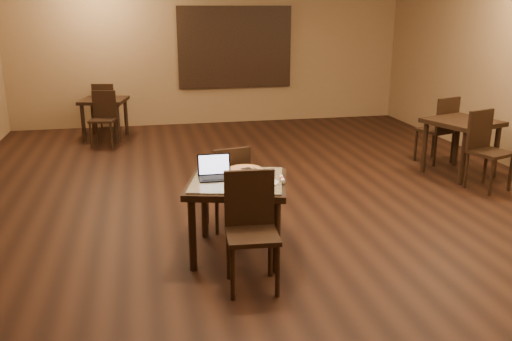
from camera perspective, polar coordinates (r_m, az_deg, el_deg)
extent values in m
plane|color=black|center=(6.77, 0.88, -3.29)|extent=(10.00, 10.00, 0.00)
cube|color=olive|center=(11.32, -4.81, 12.51)|extent=(8.00, 0.02, 3.00)
cube|color=teal|center=(11.36, -2.23, 12.82)|extent=(2.20, 0.04, 1.50)
cube|color=black|center=(11.33, -2.21, 12.81)|extent=(2.34, 0.02, 1.64)
cylinder|color=black|center=(4.96, -6.71, -6.68)|extent=(0.07, 0.07, 0.71)
cylinder|color=black|center=(5.65, -5.44, -3.64)|extent=(0.07, 0.07, 0.71)
cylinder|color=black|center=(4.89, 2.17, -6.91)|extent=(0.07, 0.07, 0.71)
cylinder|color=black|center=(5.59, 2.30, -3.80)|extent=(0.07, 0.07, 0.71)
cube|color=black|center=(5.13, -1.96, -1.38)|extent=(1.13, 1.13, 0.06)
cube|color=#171997|center=(5.12, -1.97, -1.01)|extent=(1.03, 1.03, 0.02)
cylinder|color=black|center=(4.50, -2.47, -10.87)|extent=(0.04, 0.04, 0.46)
cylinder|color=black|center=(4.83, -2.89, -8.85)|extent=(0.04, 0.04, 0.46)
cylinder|color=black|center=(4.54, 2.28, -10.58)|extent=(0.04, 0.04, 0.46)
cylinder|color=black|center=(4.87, 1.51, -8.60)|extent=(0.04, 0.04, 0.46)
cube|color=black|center=(4.57, -0.40, -6.86)|extent=(0.46, 0.46, 0.04)
cube|color=black|center=(4.65, -0.71, -2.88)|extent=(0.43, 0.07, 0.49)
cylinder|color=black|center=(6.16, -2.12, -3.21)|extent=(0.04, 0.04, 0.43)
cylinder|color=black|center=(5.86, -0.92, -4.28)|extent=(0.04, 0.04, 0.43)
cylinder|color=black|center=(6.05, -5.19, -3.63)|extent=(0.04, 0.04, 0.43)
cylinder|color=black|center=(5.75, -4.13, -4.74)|extent=(0.04, 0.04, 0.43)
cube|color=black|center=(5.87, -3.12, -1.80)|extent=(0.47, 0.47, 0.04)
cube|color=black|center=(5.63, -2.54, 0.07)|extent=(0.40, 0.11, 0.46)
cube|color=black|center=(5.14, -4.26, -0.81)|extent=(0.32, 0.22, 0.02)
cube|color=black|center=(5.21, -4.45, 0.63)|extent=(0.32, 0.05, 0.21)
cube|color=silver|center=(5.20, -4.44, 0.65)|extent=(0.29, 0.04, 0.18)
cylinder|color=white|center=(4.99, 0.88, -1.29)|extent=(0.27, 0.27, 0.01)
cylinder|color=silver|center=(5.36, -1.15, -0.05)|extent=(0.39, 0.39, 0.01)
cylinder|color=beige|center=(5.36, -1.15, 0.07)|extent=(0.33, 0.33, 0.02)
torus|color=#C78F40|center=(5.36, -1.15, 0.11)|extent=(0.34, 0.34, 0.02)
cube|color=silver|center=(5.34, -0.90, 0.14)|extent=(0.19, 0.28, 0.01)
cylinder|color=white|center=(5.06, 2.77, -0.90)|extent=(0.05, 0.18, 0.04)
cylinder|color=maroon|center=(5.06, 2.77, -0.90)|extent=(0.04, 0.03, 0.04)
cylinder|color=black|center=(7.83, 20.97, 1.28)|extent=(0.07, 0.07, 0.76)
cylinder|color=black|center=(8.26, 17.31, 2.39)|extent=(0.07, 0.07, 0.76)
cylinder|color=black|center=(8.37, 23.94, 1.88)|extent=(0.07, 0.07, 0.76)
cylinder|color=black|center=(8.77, 20.37, 2.90)|extent=(0.07, 0.07, 0.76)
cube|color=black|center=(8.22, 20.93, 4.78)|extent=(1.08, 1.08, 0.06)
cylinder|color=black|center=(7.52, 23.51, -0.72)|extent=(0.04, 0.04, 0.48)
cylinder|color=black|center=(7.74, 21.24, 0.00)|extent=(0.04, 0.04, 0.48)
cylinder|color=black|center=(7.83, 25.20, -0.29)|extent=(0.04, 0.04, 0.48)
cylinder|color=black|center=(8.04, 22.97, 0.40)|extent=(0.04, 0.04, 0.48)
cube|color=black|center=(7.71, 23.45, 1.72)|extent=(0.57, 0.57, 0.04)
cube|color=black|center=(7.77, 22.50, 4.05)|extent=(0.44, 0.18, 0.51)
cylinder|color=black|center=(9.17, 18.13, 2.80)|extent=(0.04, 0.04, 0.48)
cylinder|color=black|center=(8.93, 19.95, 2.26)|extent=(0.04, 0.04, 0.48)
cylinder|color=black|center=(8.89, 16.46, 2.52)|extent=(0.04, 0.04, 0.48)
cylinder|color=black|center=(8.64, 18.30, 1.96)|extent=(0.04, 0.04, 0.48)
cube|color=black|center=(8.85, 18.36, 4.04)|extent=(0.57, 0.57, 0.04)
cube|color=black|center=(8.67, 19.53, 5.56)|extent=(0.44, 0.18, 0.51)
cylinder|color=black|center=(10.21, -17.73, 4.78)|extent=(0.07, 0.07, 0.69)
cylinder|color=black|center=(10.79, -16.77, 5.48)|extent=(0.07, 0.07, 0.69)
cylinder|color=black|center=(10.04, -14.31, 4.87)|extent=(0.07, 0.07, 0.69)
cylinder|color=black|center=(10.63, -13.53, 5.56)|extent=(0.07, 0.07, 0.69)
cube|color=black|center=(10.35, -15.74, 7.11)|extent=(0.92, 0.92, 0.06)
cylinder|color=black|center=(9.70, -16.99, 3.49)|extent=(0.04, 0.04, 0.44)
cylinder|color=black|center=(10.03, -16.44, 3.95)|extent=(0.04, 0.04, 0.44)
cylinder|color=black|center=(9.61, -14.98, 3.53)|extent=(0.04, 0.04, 0.44)
cylinder|color=black|center=(9.94, -14.49, 3.99)|extent=(0.04, 0.04, 0.44)
cube|color=black|center=(9.77, -15.84, 5.11)|extent=(0.48, 0.48, 0.04)
cube|color=black|center=(9.90, -15.68, 6.77)|extent=(0.41, 0.12, 0.47)
cylinder|color=black|center=(11.18, -14.26, 5.38)|extent=(0.04, 0.04, 0.44)
cylinder|color=black|center=(10.85, -14.69, 5.01)|extent=(0.04, 0.04, 0.44)
cylinder|color=black|center=(11.27, -16.00, 5.33)|extent=(0.04, 0.04, 0.44)
cylinder|color=black|center=(10.94, -16.48, 4.97)|extent=(0.04, 0.04, 0.44)
cube|color=black|center=(11.01, -15.45, 6.39)|extent=(0.48, 0.48, 0.04)
cube|color=black|center=(10.80, -15.81, 7.54)|extent=(0.41, 0.12, 0.47)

